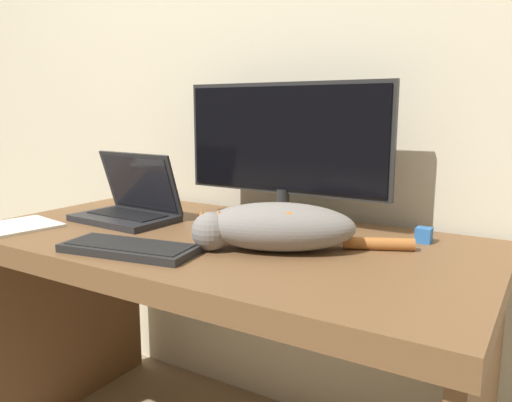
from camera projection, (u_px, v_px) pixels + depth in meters
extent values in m
cube|color=beige|center=(293.00, 46.00, 1.67)|extent=(6.40, 0.06, 2.60)
cube|color=brown|center=(220.00, 247.00, 1.41)|extent=(1.46, 0.75, 0.06)
cube|color=brown|center=(68.00, 317.00, 1.83)|extent=(0.04, 0.69, 0.68)
cylinder|color=#282828|center=(283.00, 221.00, 1.56)|extent=(0.21, 0.21, 0.02)
cylinder|color=#282828|center=(283.00, 203.00, 1.55)|extent=(0.04, 0.04, 0.09)
cube|color=#282828|center=(284.00, 139.00, 1.52)|extent=(0.68, 0.02, 0.34)
cube|color=black|center=(283.00, 139.00, 1.51)|extent=(0.66, 0.01, 0.31)
cube|color=#232326|center=(124.00, 218.00, 1.59)|extent=(0.33, 0.22, 0.02)
cube|color=black|center=(127.00, 214.00, 1.60)|extent=(0.27, 0.13, 0.00)
cube|color=#232326|center=(140.00, 182.00, 1.63)|extent=(0.32, 0.08, 0.20)
cube|color=black|center=(139.00, 183.00, 1.63)|extent=(0.29, 0.07, 0.17)
cube|color=black|center=(129.00, 249.00, 1.25)|extent=(0.36, 0.19, 0.02)
cube|color=black|center=(129.00, 244.00, 1.24)|extent=(0.33, 0.16, 0.00)
ellipsoid|color=gray|center=(279.00, 227.00, 1.26)|extent=(0.42, 0.32, 0.12)
ellipsoid|color=#AD662D|center=(287.00, 214.00, 1.25)|extent=(0.21, 0.19, 0.05)
sphere|color=gray|center=(211.00, 231.00, 1.26)|extent=(0.10, 0.10, 0.10)
cone|color=#AD662D|center=(202.00, 215.00, 1.25)|extent=(0.04, 0.04, 0.03)
cone|color=#AD662D|center=(219.00, 216.00, 1.25)|extent=(0.04, 0.04, 0.03)
cylinder|color=#AD662D|center=(379.00, 244.00, 1.27)|extent=(0.17, 0.10, 0.03)
cube|color=white|center=(11.00, 227.00, 1.50)|extent=(0.24, 0.28, 0.01)
cube|color=#2D6BB7|center=(424.00, 235.00, 1.34)|extent=(0.04, 0.04, 0.04)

